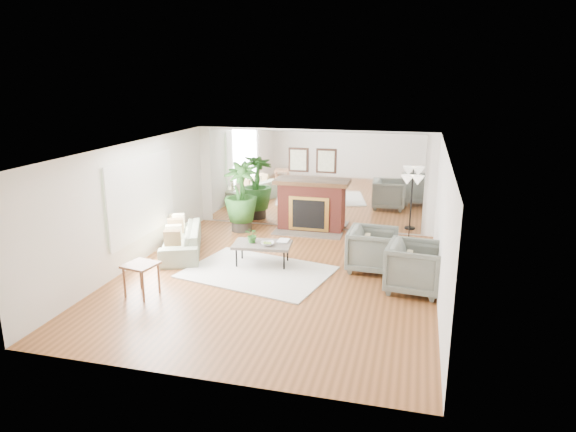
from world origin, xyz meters
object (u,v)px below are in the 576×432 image
(sofa, at_px, (181,240))
(floor_lamp, at_px, (412,186))
(armchair_back, at_px, (372,250))
(potted_ficus, at_px, (241,194))
(fireplace, at_px, (310,205))
(side_table, at_px, (141,269))
(coffee_table, at_px, (262,245))
(armchair_front, at_px, (415,267))

(sofa, distance_m, floor_lamp, 5.30)
(armchair_back, distance_m, potted_ficus, 3.95)
(armchair_back, relative_size, floor_lamp, 0.59)
(armchair_back, bearing_deg, fireplace, 39.67)
(sofa, xyz_separation_m, floor_lamp, (4.80, 1.96, 1.07))
(side_table, xyz_separation_m, floor_lamp, (4.49, 4.19, 0.87))
(armchair_back, relative_size, side_table, 1.55)
(fireplace, bearing_deg, sofa, -135.12)
(coffee_table, distance_m, potted_ficus, 2.56)
(sofa, relative_size, armchair_front, 2.06)
(fireplace, xyz_separation_m, sofa, (-2.37, -2.36, -0.36))
(potted_ficus, bearing_deg, side_table, -95.47)
(armchair_front, xyz_separation_m, floor_lamp, (-0.17, 2.79, 0.91))
(fireplace, distance_m, side_table, 5.03)
(armchair_back, xyz_separation_m, side_table, (-3.82, -2.25, 0.07))
(fireplace, distance_m, sofa, 3.37)
(sofa, xyz_separation_m, armchair_back, (4.14, 0.02, 0.13))
(armchair_back, height_order, side_table, armchair_back)
(potted_ficus, bearing_deg, floor_lamp, 0.40)
(side_table, bearing_deg, armchair_front, 16.67)
(armchair_back, bearing_deg, armchair_front, -132.66)
(coffee_table, bearing_deg, armchair_front, -10.63)
(sofa, height_order, armchair_back, armchair_back)
(armchair_front, height_order, potted_ficus, potted_ficus)
(sofa, xyz_separation_m, potted_ficus, (0.71, 1.94, 0.63))
(armchair_front, xyz_separation_m, potted_ficus, (-4.26, 2.76, 0.48))
(sofa, bearing_deg, armchair_front, 58.68)
(fireplace, relative_size, armchair_front, 2.08)
(fireplace, distance_m, coffee_table, 2.67)
(fireplace, xyz_separation_m, side_table, (-2.06, -4.59, -0.16))
(potted_ficus, relative_size, floor_lamp, 1.09)
(coffee_table, distance_m, sofa, 1.95)
(coffee_table, distance_m, armchair_back, 2.22)
(fireplace, distance_m, armchair_back, 2.94)
(coffee_table, bearing_deg, side_table, -129.44)
(sofa, bearing_deg, coffee_table, 60.59)
(coffee_table, relative_size, armchair_front, 1.25)
(fireplace, relative_size, armchair_back, 2.17)
(fireplace, relative_size, coffee_table, 1.67)
(fireplace, xyz_separation_m, floor_lamp, (2.43, -0.40, 0.70))
(potted_ficus, bearing_deg, armchair_front, -32.95)
(floor_lamp, bearing_deg, armchair_front, -86.44)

